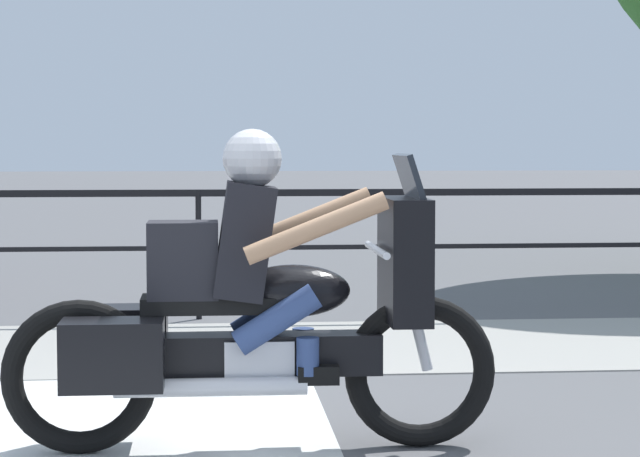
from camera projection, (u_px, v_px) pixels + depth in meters
The scene contains 3 objects.
sidewalk_band at pixel (197, 347), 9.25m from camera, with size 44.00×2.40×0.01m, color #99968E.
fence_railing at pixel (198, 217), 10.69m from camera, with size 36.00×0.05×1.12m.
motorcycle at pixel (251, 309), 6.13m from camera, with size 2.45×0.76×1.59m.
Camera 1 is at (0.10, -5.81, 1.53)m, focal length 70.00 mm.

